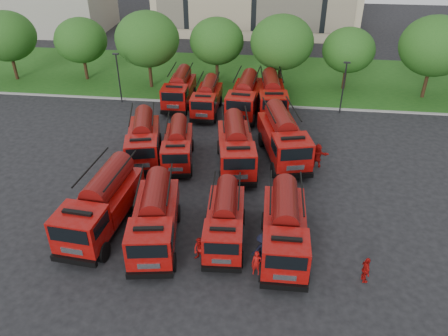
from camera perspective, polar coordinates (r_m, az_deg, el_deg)
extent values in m
plane|color=black|center=(29.74, -5.09, -5.55)|extent=(140.00, 140.00, 0.00)
cube|color=#184913|center=(52.48, 0.50, 11.94)|extent=(70.00, 16.00, 0.12)
cube|color=gray|center=(45.01, -0.66, 8.43)|extent=(70.00, 0.30, 0.14)
cylinder|color=#382314|center=(56.29, -25.63, 11.60)|extent=(0.36, 0.36, 2.62)
ellipsoid|color=#1D4E16|center=(55.30, -26.55, 15.16)|extent=(6.30, 6.30, 5.36)
cylinder|color=#382314|center=(53.46, -17.59, 12.13)|extent=(0.36, 0.36, 2.38)
ellipsoid|color=#1D4E16|center=(52.49, -18.20, 15.57)|extent=(5.71, 5.71, 4.86)
cylinder|color=#382314|center=(49.37, -9.56, 11.84)|extent=(0.36, 0.36, 2.80)
ellipsoid|color=#1D4E16|center=(48.17, -10.00, 16.25)|extent=(6.72, 6.72, 5.71)
cylinder|color=#382314|center=(50.33, -0.91, 12.45)|extent=(0.36, 0.36, 2.45)
ellipsoid|color=#1D4E16|center=(49.28, -0.95, 16.25)|extent=(5.88, 5.88, 5.00)
cylinder|color=#382314|center=(48.47, 7.25, 11.60)|extent=(0.36, 0.36, 2.73)
ellipsoid|color=#1D4E16|center=(47.28, 7.58, 15.98)|extent=(6.55, 6.55, 5.57)
cylinder|color=#382314|center=(50.07, 15.42, 11.10)|extent=(0.36, 0.36, 2.27)
ellipsoid|color=#1D4E16|center=(49.07, 15.96, 14.60)|extent=(5.46, 5.46, 4.64)
cylinder|color=#382314|center=(50.45, 24.77, 9.82)|extent=(0.36, 0.36, 2.87)
ellipsoid|color=#1D4E16|center=(49.26, 25.85, 14.15)|extent=(6.89, 6.89, 5.85)
cylinder|color=black|center=(45.77, -13.56, 11.24)|extent=(0.14, 0.14, 5.00)
cube|color=black|center=(44.97, -13.97, 14.27)|extent=(0.60, 0.25, 0.12)
cylinder|color=black|center=(43.61, 15.28, 9.96)|extent=(0.14, 0.14, 5.00)
cube|color=black|center=(42.77, 15.77, 13.11)|extent=(0.60, 0.25, 0.12)
cube|color=black|center=(28.91, -15.38, -6.24)|extent=(3.24, 7.90, 0.33)
cube|color=black|center=(26.44, -19.02, -11.37)|extent=(2.76, 0.53, 0.38)
cube|color=#850402|center=(26.41, -18.21, -7.53)|extent=(2.91, 2.66, 2.14)
cube|color=black|center=(25.32, -19.69, -8.35)|extent=(2.30, 0.27, 0.93)
cube|color=#850402|center=(29.25, -14.62, -3.47)|extent=(3.16, 5.29, 1.43)
cylinder|color=#5A0B0A|center=(28.60, -14.93, -1.56)|extent=(2.08, 4.75, 1.65)
cylinder|color=black|center=(27.70, -20.27, -9.51)|extent=(0.50, 1.24, 1.21)
cylinder|color=black|center=(26.57, -15.52, -10.53)|extent=(0.50, 1.24, 1.21)
cylinder|color=black|center=(30.89, -15.90, -3.84)|extent=(0.50, 1.24, 1.21)
cylinder|color=black|center=(29.88, -11.56, -4.51)|extent=(0.50, 1.24, 1.21)
cube|color=black|center=(27.27, -8.85, -8.11)|extent=(3.40, 7.41, 0.31)
cube|color=black|center=(24.67, -9.68, -13.62)|extent=(2.56, 0.64, 0.36)
cube|color=#850402|center=(24.70, -9.63, -9.73)|extent=(2.81, 2.60, 1.99)
cube|color=black|center=(23.55, -10.03, -10.74)|extent=(2.12, 0.38, 0.87)
cube|color=#850402|center=(27.64, -8.77, -5.32)|extent=(3.18, 5.02, 1.33)
cylinder|color=#5A0B0A|center=(27.00, -8.95, -3.49)|extent=(2.16, 4.46, 1.53)
cylinder|color=black|center=(25.58, -12.09, -12.10)|extent=(0.52, 1.16, 1.12)
cylinder|color=black|center=(25.26, -6.73, -12.15)|extent=(0.52, 1.16, 1.12)
cylinder|color=black|center=(28.92, -10.80, -5.92)|extent=(0.52, 1.16, 1.12)
cylinder|color=black|center=(28.64, -6.14, -5.89)|extent=(0.52, 1.16, 1.12)
cube|color=black|center=(27.06, 0.12, -8.24)|extent=(2.41, 6.37, 0.27)
cube|color=black|center=(24.76, -0.34, -13.07)|extent=(2.25, 0.35, 0.31)
cube|color=#850402|center=(24.78, -0.18, -9.67)|extent=(2.30, 2.09, 1.75)
cube|color=black|center=(23.77, -0.34, -10.54)|extent=(1.88, 0.15, 0.76)
cube|color=#850402|center=(27.38, 0.24, -5.77)|extent=(2.42, 4.24, 1.16)
cylinder|color=#5A0B0A|center=(26.80, 0.25, -4.16)|extent=(1.55, 3.83, 1.34)
cylinder|color=black|center=(25.47, -2.57, -11.67)|extent=(0.37, 1.00, 0.98)
cylinder|color=black|center=(25.37, 2.17, -11.87)|extent=(0.37, 1.00, 0.98)
cylinder|color=black|center=(28.43, -1.77, -6.20)|extent=(0.37, 1.00, 0.98)
cylinder|color=black|center=(28.34, 2.41, -6.35)|extent=(0.37, 1.00, 0.98)
cube|color=black|center=(26.55, 7.75, -9.32)|extent=(2.43, 7.14, 0.30)
cube|color=black|center=(23.99, 7.82, -15.09)|extent=(2.54, 0.29, 0.36)
cube|color=#850402|center=(23.98, 8.00, -11.10)|extent=(2.52, 2.27, 1.98)
cube|color=black|center=(22.84, 8.13, -12.21)|extent=(2.13, 0.08, 0.86)
cube|color=#850402|center=(26.89, 7.85, -6.45)|extent=(2.55, 4.71, 1.32)
cylinder|color=#5A0B0A|center=(26.24, 8.02, -4.60)|extent=(1.58, 4.29, 1.52)
cylinder|color=black|center=(24.65, 5.01, -13.40)|extent=(0.37, 1.12, 1.12)
cylinder|color=black|center=(24.79, 10.56, -13.64)|extent=(0.37, 1.12, 1.12)
cylinder|color=black|center=(27.98, 5.30, -6.89)|extent=(0.37, 1.12, 1.12)
cylinder|color=black|center=(28.10, 10.10, -7.13)|extent=(0.37, 1.12, 1.12)
cube|color=black|center=(35.95, -10.34, 2.44)|extent=(3.76, 7.19, 0.29)
cube|color=black|center=(32.99, -10.58, -0.59)|extent=(2.44, 0.80, 0.34)
cube|color=#850402|center=(33.37, -10.69, 2.11)|extent=(2.83, 2.65, 1.91)
cube|color=black|center=(32.20, -10.86, 1.82)|extent=(2.01, 0.52, 0.83)
cube|color=#850402|center=(36.53, -10.39, 4.34)|extent=(3.36, 4.93, 1.27)
cylinder|color=#5A0B0A|center=(36.07, -10.55, 5.80)|extent=(2.37, 4.34, 1.47)
cylinder|color=black|center=(33.92, -12.40, 0.07)|extent=(0.58, 1.13, 1.08)
cylinder|color=black|center=(33.73, -8.60, 0.29)|extent=(0.58, 1.13, 1.08)
cylinder|color=black|center=(37.65, -11.93, 3.52)|extent=(0.58, 1.13, 1.08)
cylinder|color=black|center=(37.47, -8.50, 3.74)|extent=(0.58, 1.13, 1.08)
cube|color=black|center=(35.00, -5.99, 1.83)|extent=(2.94, 6.41, 0.26)
cube|color=black|center=(32.36, -6.29, -1.03)|extent=(2.21, 0.55, 0.31)
cube|color=#850402|center=(32.68, -6.29, 1.46)|extent=(2.43, 2.24, 1.72)
cube|color=black|center=(31.63, -6.44, 1.18)|extent=(1.84, 0.32, 0.75)
cube|color=#850402|center=(35.50, -5.97, 3.60)|extent=(2.75, 4.34, 1.15)
cylinder|color=#5A0B0A|center=(35.07, -6.05, 4.94)|extent=(1.87, 3.86, 1.32)
cylinder|color=black|center=(33.18, -7.94, -0.33)|extent=(0.45, 1.01, 0.97)
cylinder|color=black|center=(33.02, -4.45, -0.27)|extent=(0.45, 1.01, 0.97)
cylinder|color=black|center=(36.51, -7.43, 2.92)|extent=(0.45, 1.01, 0.97)
cylinder|color=black|center=(36.36, -4.25, 2.99)|extent=(0.45, 1.01, 0.97)
cube|color=black|center=(34.12, 1.53, 1.36)|extent=(3.52, 7.60, 0.31)
cube|color=black|center=(31.02, 1.95, -2.22)|extent=(2.62, 0.67, 0.37)
cube|color=#850402|center=(31.37, 1.85, 0.87)|extent=(2.89, 2.67, 2.04)
cube|color=black|center=(30.13, 2.01, 0.49)|extent=(2.18, 0.39, 0.89)
cube|color=#850402|center=(34.71, 1.44, 3.51)|extent=(3.28, 5.15, 1.36)
cylinder|color=#5A0B0A|center=(34.19, 1.46, 5.15)|extent=(2.23, 4.58, 1.57)
cylinder|color=black|center=(31.82, -0.33, -1.34)|extent=(0.54, 1.19, 1.15)
cylinder|color=black|center=(31.98, 3.98, -1.24)|extent=(0.54, 1.19, 1.15)
cylinder|color=black|center=(35.75, -0.58, 2.71)|extent=(0.54, 1.19, 1.15)
cylinder|color=black|center=(35.89, 3.27, 2.78)|extent=(0.54, 1.19, 1.15)
cube|color=black|center=(35.53, 7.60, 2.47)|extent=(4.31, 8.12, 0.33)
cube|color=black|center=(32.33, 9.21, -1.03)|extent=(2.75, 0.93, 0.39)
cube|color=#850402|center=(32.70, 8.83, 2.09)|extent=(3.21, 3.01, 2.16)
cube|color=black|center=(31.42, 9.47, 1.75)|extent=(2.27, 0.61, 0.94)
cube|color=#850402|center=(36.14, 7.25, 4.64)|extent=(3.84, 5.59, 1.44)
cylinder|color=#5A0B0A|center=(35.62, 7.38, 6.32)|extent=(2.72, 4.91, 1.66)
cylinder|color=black|center=(32.91, 6.60, -0.27)|extent=(0.67, 1.27, 1.22)
cylinder|color=black|center=(33.55, 10.84, 0.01)|extent=(0.67, 1.27, 1.22)
cylinder|color=black|center=(37.00, 4.96, 3.73)|extent=(0.67, 1.27, 1.22)
cylinder|color=black|center=(37.57, 8.77, 3.92)|extent=(0.67, 1.27, 1.22)
cube|color=black|center=(45.08, -5.78, 9.09)|extent=(2.36, 6.86, 0.29)
cube|color=black|center=(42.01, -6.65, 7.19)|extent=(2.44, 0.29, 0.34)
cube|color=#850402|center=(42.55, -6.45, 9.22)|extent=(2.42, 2.18, 1.90)
cube|color=black|center=(41.40, -6.78, 9.20)|extent=(2.05, 0.08, 0.83)
cube|color=#850402|center=(45.76, -5.57, 10.51)|extent=(2.46, 4.52, 1.27)
cylinder|color=#5A0B0A|center=(45.39, -5.64, 11.73)|extent=(1.53, 4.12, 1.46)
cylinder|color=black|center=(43.09, -7.88, 7.69)|extent=(0.36, 1.08, 1.07)
cylinder|color=black|center=(42.64, -4.92, 7.61)|extent=(0.36, 1.08, 1.07)
cylinder|color=black|center=(46.92, -6.73, 9.85)|extent=(0.36, 1.08, 1.07)
cylinder|color=black|center=(46.51, -3.99, 9.79)|extent=(0.36, 1.08, 1.07)
cube|color=black|center=(43.10, -2.20, 8.07)|extent=(2.15, 6.39, 0.27)
cube|color=black|center=(40.24, -2.93, 6.15)|extent=(2.28, 0.25, 0.32)
cube|color=#850402|center=(40.72, -2.72, 8.14)|extent=(2.25, 2.02, 1.78)
cube|color=black|center=(39.64, -2.98, 8.09)|extent=(1.91, 0.06, 0.77)
cube|color=#850402|center=(43.72, -2.01, 9.47)|extent=(2.26, 4.21, 1.18)
cylinder|color=#5A0B0A|center=(43.36, -2.03, 10.65)|extent=(1.40, 3.84, 1.37)
cylinder|color=black|center=(41.20, -4.17, 6.68)|extent=(0.33, 1.00, 1.00)
cylinder|color=black|center=(40.87, -1.27, 6.54)|extent=(0.33, 1.00, 1.00)
cylinder|color=black|center=(44.79, -3.20, 8.87)|extent=(0.33, 1.00, 1.00)
cylinder|color=black|center=(44.48, -0.51, 8.74)|extent=(0.33, 1.00, 1.00)
cube|color=black|center=(42.84, 2.69, 8.03)|extent=(2.97, 7.51, 0.31)
cube|color=black|center=(39.52, 1.84, 5.81)|extent=(2.64, 0.46, 0.37)
cube|color=#850402|center=(40.08, 2.17, 8.14)|extent=(2.74, 2.50, 2.05)
cube|color=black|center=(38.83, 1.90, 8.09)|extent=(2.20, 0.22, 0.89)
cube|color=#850402|center=(43.56, 2.95, 9.64)|extent=(2.93, 5.01, 1.36)
cylinder|color=#5A0B0A|center=(43.15, 3.00, 11.01)|extent=(1.91, 4.52, 1.57)
cylinder|color=black|center=(40.62, 0.39, 6.50)|extent=(0.46, 1.18, 1.15)
cylinder|color=black|center=(40.28, 3.78, 6.20)|extent=(0.46, 1.18, 1.15)
cylinder|color=black|center=(44.76, 1.52, 9.00)|extent=(0.46, 1.18, 1.15)
cylinder|color=black|center=(44.46, 4.62, 8.74)|extent=(0.46, 1.18, 1.15)
cube|color=black|center=(43.31, 6.14, 8.14)|extent=(3.08, 7.47, 0.31)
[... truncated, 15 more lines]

